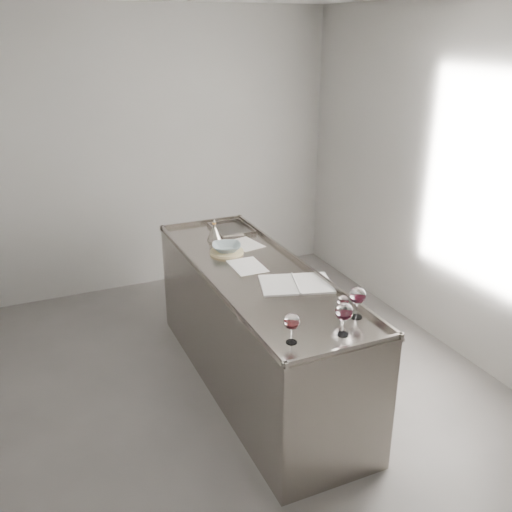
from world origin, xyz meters
name	(u,v)px	position (x,y,z in m)	size (l,w,h in m)	color
room_shell	(202,234)	(0.00, 0.00, 1.40)	(4.54, 5.04, 2.84)	#595653
counter	(256,329)	(0.50, 0.30, 0.47)	(0.77, 2.42, 0.97)	gray
wine_glass_left	(292,322)	(0.28, -0.68, 1.07)	(0.09, 0.09, 0.18)	white
wine_glass_middle	(344,312)	(0.59, -0.72, 1.08)	(0.10, 0.10, 0.20)	white
wine_glass_right	(358,296)	(0.78, -0.58, 1.08)	(0.10, 0.10, 0.20)	white
wine_glass_small	(343,302)	(0.69, -0.54, 1.04)	(0.07, 0.07, 0.15)	white
notebook	(296,284)	(0.66, -0.02, 0.95)	(0.56, 0.46, 0.02)	white
loose_paper_top	(246,244)	(0.65, 0.85, 0.94)	(0.20, 0.29, 0.00)	silver
loose_paper_under	(247,266)	(0.48, 0.42, 0.94)	(0.22, 0.32, 0.00)	white
trivet	(227,252)	(0.44, 0.73, 0.95)	(0.26, 0.26, 0.02)	beige
ceramic_bowl	(227,247)	(0.44, 0.73, 0.99)	(0.22, 0.22, 0.05)	#96AAAF
wine_funnel	(214,233)	(0.46, 1.05, 1.00)	(0.13, 0.13, 0.19)	gray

